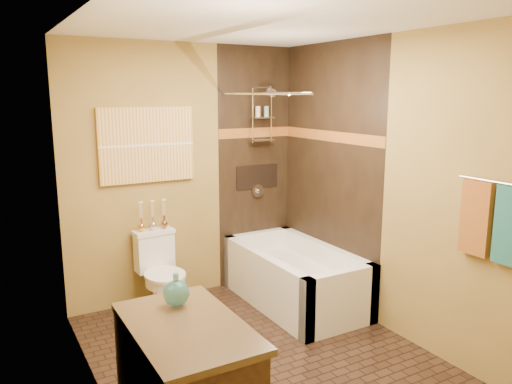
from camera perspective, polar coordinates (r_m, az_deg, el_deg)
floor at (r=4.09m, az=0.80°, el=-18.41°), size 3.00×3.00×0.00m
wall_left at (r=3.22m, az=-17.92°, el=-3.25°), size 0.02×3.00×2.50m
wall_right at (r=4.36m, az=14.54°, el=0.65°), size 0.02×3.00×2.50m
wall_back at (r=4.97m, az=-8.00°, el=2.15°), size 2.40×0.02×2.50m
wall_front at (r=2.51m, az=18.68°, el=-7.30°), size 2.40×0.02×2.50m
ceiling at (r=3.59m, az=0.91°, el=18.85°), size 3.00×3.00×0.00m
alcove_tile_back at (r=5.29m, az=-0.13°, el=2.81°), size 0.85×0.01×2.50m
alcove_tile_right at (r=4.91m, az=8.35°, el=2.04°), size 0.01×1.50×2.50m
mosaic_band_back at (r=5.24m, az=-0.08°, el=6.80°), size 0.85×0.01×0.10m
mosaic_band_right at (r=4.86m, az=8.38°, el=6.34°), size 0.01×1.50×0.10m
alcove_niche at (r=5.31m, az=0.13°, el=1.76°), size 0.50×0.01×0.25m
shower_fixtures at (r=5.16m, az=0.72°, el=7.25°), size 0.24×0.33×1.16m
curtain_rod at (r=4.41m, az=0.38°, el=11.18°), size 0.03×1.55×0.03m
towel_bar at (r=3.63m, az=25.72°, el=1.01°), size 0.02×0.55×0.02m
towel_teal at (r=3.62m, az=27.13°, el=-3.52°), size 0.05×0.22×0.52m
towel_rust at (r=3.76m, az=23.84°, el=-2.72°), size 0.05×0.22×0.52m
sunset_painting at (r=4.78m, az=-12.35°, el=5.27°), size 0.90×0.04×0.70m
vanity_mirror at (r=2.46m, az=-14.33°, el=-1.43°), size 0.01×1.00×0.90m
bathtub at (r=4.96m, az=4.42°, el=-10.13°), size 0.80×1.50×0.55m
toilet at (r=4.80m, az=-10.83°, el=-9.01°), size 0.39×0.57×0.75m
teal_bottle at (r=2.94m, az=-9.11°, el=-10.95°), size 0.16×0.16×0.24m
bud_vases at (r=4.81m, az=-11.72°, el=-2.52°), size 0.28×0.06×0.28m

